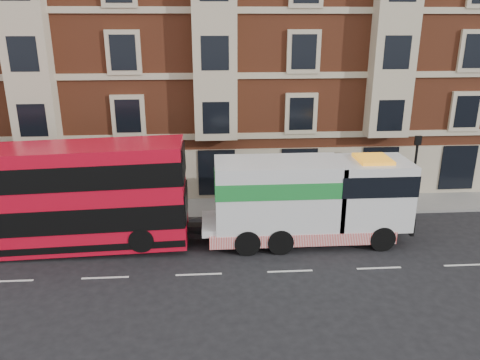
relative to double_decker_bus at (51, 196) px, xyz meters
name	(u,v)px	position (x,y,z in m)	size (l,w,h in m)	color
ground	(199,274)	(6.85, -2.99, -2.68)	(120.00, 120.00, 0.00)	black
sidewalk	(201,208)	(6.85, 4.51, -2.60)	(90.00, 3.00, 0.15)	slate
victorian_terrace	(205,27)	(7.35, 12.01, 7.39)	(45.00, 12.00, 20.40)	brown
lamp_post_west	(86,175)	(0.85, 3.21, 0.00)	(0.35, 0.15, 4.35)	black
lamp_post_east	(415,168)	(18.85, 3.21, 0.00)	(0.35, 0.15, 4.35)	black
double_decker_bus	(51,196)	(0.00, 0.00, 0.00)	(12.49, 2.87, 5.06)	red
tow_truck	(306,199)	(12.07, 0.00, -0.47)	(10.01, 2.96, 4.17)	silver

